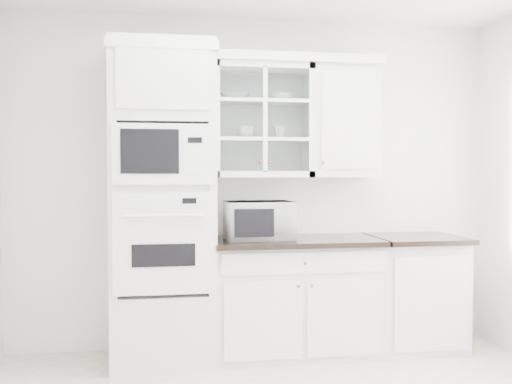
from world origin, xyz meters
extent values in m
cube|color=white|center=(0.00, 1.74, 1.35)|extent=(4.00, 0.02, 2.70)
cube|color=silver|center=(-0.75, 1.43, 1.20)|extent=(0.76, 0.65, 2.40)
cube|color=white|center=(-0.75, 1.09, 0.94)|extent=(0.70, 0.03, 0.72)
cube|color=black|center=(-0.75, 1.07, 0.86)|extent=(0.44, 0.01, 0.16)
cube|color=white|center=(-0.75, 1.09, 1.56)|extent=(0.70, 0.03, 0.43)
cube|color=black|center=(-0.84, 1.07, 1.58)|extent=(0.40, 0.01, 0.31)
cube|color=silver|center=(0.28, 1.45, 0.44)|extent=(1.30, 0.60, 0.88)
cube|color=black|center=(0.28, 1.42, 0.90)|extent=(1.32, 0.67, 0.04)
cube|color=silver|center=(1.28, 1.45, 0.44)|extent=(0.70, 0.60, 0.88)
cube|color=black|center=(1.28, 1.42, 0.90)|extent=(0.72, 0.67, 0.04)
cube|color=silver|center=(0.03, 1.58, 1.85)|extent=(0.80, 0.33, 0.90)
cube|color=silver|center=(0.03, 1.58, 1.70)|extent=(0.74, 0.29, 0.02)
cube|color=silver|center=(0.03, 1.58, 2.00)|extent=(0.74, 0.29, 0.02)
cube|color=silver|center=(0.71, 1.58, 1.85)|extent=(0.55, 0.33, 0.90)
cube|color=white|center=(-0.07, 1.56, 2.33)|extent=(2.14, 0.38, 0.07)
imported|color=white|center=(-0.02, 1.41, 1.07)|extent=(0.53, 0.45, 0.30)
imported|color=white|center=(-0.18, 1.60, 2.04)|extent=(0.28, 0.28, 0.06)
imported|color=white|center=(0.19, 1.58, 2.04)|extent=(0.22, 0.22, 0.06)
imported|color=white|center=(-0.10, 1.59, 1.76)|extent=(0.16, 0.16, 0.10)
imported|color=white|center=(0.18, 1.58, 1.76)|extent=(0.13, 0.13, 0.10)
camera|label=1|loc=(-0.73, -2.94, 1.44)|focal=40.00mm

